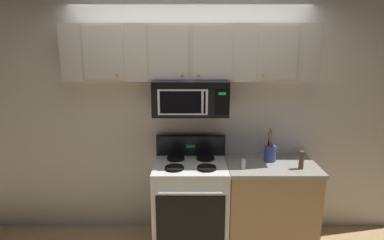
{
  "coord_description": "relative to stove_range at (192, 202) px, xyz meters",
  "views": [
    {
      "loc": [
        0.01,
        -2.74,
        2.12
      ],
      "look_at": [
        0.0,
        0.49,
        1.35
      ],
      "focal_mm": 30.46,
      "sensor_mm": 36.0,
      "label": 1
    }
  ],
  "objects": [
    {
      "name": "back_wall",
      "position": [
        0.0,
        0.37,
        0.88
      ],
      "size": [
        5.2,
        0.1,
        2.7
      ],
      "primitive_type": "cube",
      "color": "silver",
      "rests_on": "ground_plane"
    },
    {
      "name": "stove_range",
      "position": [
        0.0,
        0.0,
        0.0
      ],
      "size": [
        0.76,
        0.69,
        1.12
      ],
      "color": "white",
      "rests_on": "ground_plane"
    },
    {
      "name": "over_range_microwave",
      "position": [
        -0.0,
        0.12,
        1.11
      ],
      "size": [
        0.76,
        0.43,
        0.35
      ],
      "color": "black"
    },
    {
      "name": "upper_cabinets",
      "position": [
        -0.0,
        0.15,
        1.56
      ],
      "size": [
        2.5,
        0.36,
        0.55
      ],
      "color": "#BCB7AD"
    },
    {
      "name": "counter_segment",
      "position": [
        0.84,
        0.01,
        -0.02
      ],
      "size": [
        0.93,
        0.65,
        0.9
      ],
      "color": "tan",
      "rests_on": "ground_plane"
    },
    {
      "name": "utensil_crock_blue",
      "position": [
        0.84,
        0.08,
        0.53
      ],
      "size": [
        0.12,
        0.12,
        0.37
      ],
      "color": "#384C9E",
      "rests_on": "counter_segment"
    },
    {
      "name": "salt_shaker",
      "position": [
        0.53,
        -0.13,
        0.48
      ],
      "size": [
        0.04,
        0.04,
        0.1
      ],
      "color": "white",
      "rests_on": "counter_segment"
    },
    {
      "name": "pepper_mill",
      "position": [
        1.1,
        -0.13,
        0.52
      ],
      "size": [
        0.05,
        0.05,
        0.18
      ],
      "primitive_type": "cylinder",
      "color": "brown",
      "rests_on": "counter_segment"
    }
  ]
}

